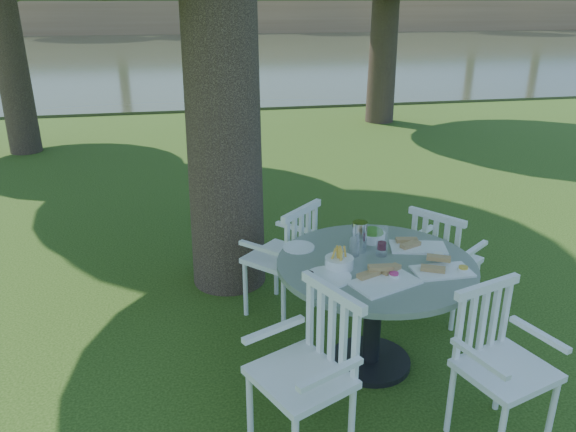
% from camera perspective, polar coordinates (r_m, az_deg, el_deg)
% --- Properties ---
extents(ground, '(140.00, 140.00, 0.00)m').
position_cam_1_polar(ground, '(4.48, 0.51, -11.12)').
color(ground, '#1B370B').
rests_on(ground, ground).
extents(table, '(1.30, 1.30, 0.79)m').
position_cam_1_polar(table, '(3.79, 8.80, -6.89)').
color(table, black).
rests_on(table, ground).
extents(chair_ne, '(0.62, 0.63, 0.91)m').
position_cam_1_polar(chair_ne, '(4.51, 15.15, -3.93)').
color(chair_ne, white).
rests_on(chair_ne, ground).
extents(chair_nw, '(0.65, 0.65, 0.94)m').
position_cam_1_polar(chair_nw, '(4.37, 0.12, -3.69)').
color(chair_nw, white).
rests_on(chair_nw, ground).
extents(chair_sw, '(0.62, 0.64, 0.97)m').
position_cam_1_polar(chair_sw, '(3.14, 2.72, -14.39)').
color(chair_sw, white).
rests_on(chair_sw, ground).
extents(chair_se, '(0.58, 0.56, 0.92)m').
position_cam_1_polar(chair_se, '(3.45, 20.26, -12.81)').
color(chair_se, white).
rests_on(chair_se, ground).
extents(tableware, '(1.12, 0.90, 0.21)m').
position_cam_1_polar(tableware, '(3.73, 8.28, -3.82)').
color(tableware, white).
rests_on(tableware, table).
extents(river, '(100.00, 28.00, 0.12)m').
position_cam_1_polar(river, '(26.82, -9.95, 15.87)').
color(river, '#2F351F').
rests_on(river, ground).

